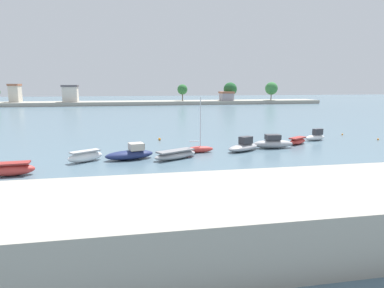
% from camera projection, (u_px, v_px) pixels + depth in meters
% --- Properties ---
extents(ground_plane, '(400.00, 400.00, 0.00)m').
position_uv_depth(ground_plane, '(218.00, 194.00, 24.21)').
color(ground_plane, slate).
extents(seawall_embankment, '(94.42, 7.86, 2.75)m').
position_uv_depth(seawall_embankment, '(258.00, 216.00, 16.63)').
color(seawall_embankment, '#9E998C').
rests_on(seawall_embankment, ground).
extents(moored_boat_0, '(3.94, 1.73, 1.16)m').
position_uv_depth(moored_boat_0, '(11.00, 169.00, 28.95)').
color(moored_boat_0, '#C63833').
rests_on(moored_boat_0, ground).
extents(moored_boat_1, '(3.75, 3.00, 1.14)m').
position_uv_depth(moored_boat_1, '(85.00, 156.00, 34.13)').
color(moored_boat_1, white).
rests_on(moored_boat_1, ground).
extents(moored_boat_2, '(5.37, 2.98, 1.69)m').
position_uv_depth(moored_boat_2, '(130.00, 154.00, 35.22)').
color(moored_boat_2, navy).
rests_on(moored_boat_2, ground).
extents(moored_boat_3, '(5.30, 3.79, 0.94)m').
position_uv_depth(moored_boat_3, '(175.00, 155.00, 35.44)').
color(moored_boat_3, '#9E9EA3').
rests_on(moored_boat_3, ground).
extents(moored_boat_4, '(3.38, 1.14, 6.36)m').
position_uv_depth(moored_boat_4, '(199.00, 149.00, 38.72)').
color(moored_boat_4, '#C63833').
rests_on(moored_boat_4, ground).
extents(moored_boat_5, '(4.88, 3.75, 1.69)m').
position_uv_depth(moored_boat_5, '(244.00, 146.00, 39.63)').
color(moored_boat_5, '#9E9EA3').
rests_on(moored_boat_5, ground).
extents(moored_boat_6, '(5.13, 2.04, 1.69)m').
position_uv_depth(moored_boat_6, '(273.00, 143.00, 41.39)').
color(moored_boat_6, '#9E9EA3').
rests_on(moored_boat_6, ground).
extents(moored_boat_7, '(3.48, 2.81, 0.92)m').
position_uv_depth(moored_boat_7, '(297.00, 141.00, 44.02)').
color(moored_boat_7, '#C63833').
rests_on(moored_boat_7, ground).
extents(moored_boat_8, '(3.50, 1.86, 1.62)m').
position_uv_depth(moored_boat_8, '(316.00, 136.00, 47.04)').
color(moored_boat_8, white).
rests_on(moored_boat_8, ground).
extents(mooring_buoy_0, '(0.25, 0.25, 0.25)m').
position_uv_depth(mooring_buoy_0, '(378.00, 139.00, 47.32)').
color(mooring_buoy_0, orange).
rests_on(mooring_buoy_0, ground).
extents(mooring_buoy_1, '(0.27, 0.27, 0.27)m').
position_uv_depth(mooring_buoy_1, '(17.00, 183.00, 26.40)').
color(mooring_buoy_1, white).
rests_on(mooring_buoy_1, ground).
extents(mooring_buoy_2, '(0.36, 0.36, 0.36)m').
position_uv_depth(mooring_buoy_2, '(160.00, 139.00, 47.04)').
color(mooring_buoy_2, orange).
rests_on(mooring_buoy_2, ground).
extents(mooring_buoy_3, '(0.24, 0.24, 0.24)m').
position_uv_depth(mooring_buoy_3, '(221.00, 186.00, 25.81)').
color(mooring_buoy_3, yellow).
rests_on(mooring_buoy_3, ground).
extents(mooring_buoy_4, '(0.24, 0.24, 0.24)m').
position_uv_depth(mooring_buoy_4, '(342.00, 134.00, 51.91)').
color(mooring_buoy_4, orange).
rests_on(mooring_buoy_4, ground).
extents(distant_shoreline, '(137.98, 11.59, 8.48)m').
position_uv_depth(distant_shoreline, '(150.00, 100.00, 127.55)').
color(distant_shoreline, '#9E998C').
rests_on(distant_shoreline, ground).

